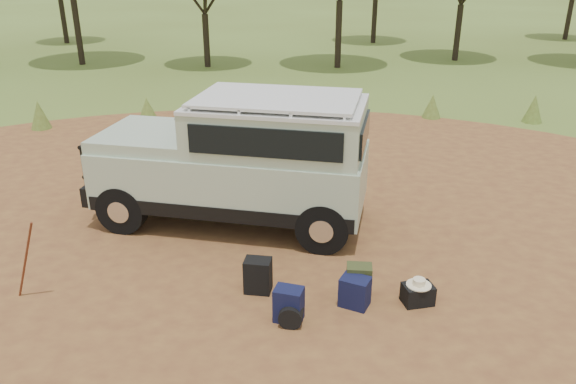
{
  "coord_description": "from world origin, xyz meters",
  "views": [
    {
      "loc": [
        0.83,
        -8.16,
        4.83
      ],
      "look_at": [
        1.14,
        0.83,
        1.0
      ],
      "focal_mm": 35.0,
      "sensor_mm": 36.0,
      "label": 1
    }
  ],
  "objects_px": {
    "backpack_olive": "(359,281)",
    "hard_case": "(418,294)",
    "duffel_navy": "(355,292)",
    "backpack_navy": "(289,305)",
    "walking_staff": "(25,260)",
    "safari_vehicle": "(241,163)",
    "backpack_black": "(258,276)"
  },
  "relations": [
    {
      "from": "backpack_olive",
      "to": "hard_case",
      "type": "bearing_deg",
      "value": -8.26
    },
    {
      "from": "duffel_navy",
      "to": "hard_case",
      "type": "height_order",
      "value": "duffel_navy"
    },
    {
      "from": "backpack_navy",
      "to": "hard_case",
      "type": "distance_m",
      "value": 1.97
    },
    {
      "from": "walking_staff",
      "to": "backpack_navy",
      "type": "bearing_deg",
      "value": -78.62
    },
    {
      "from": "duffel_navy",
      "to": "hard_case",
      "type": "xyz_separation_m",
      "value": [
        0.95,
        0.02,
        -0.08
      ]
    },
    {
      "from": "safari_vehicle",
      "to": "walking_staff",
      "type": "bearing_deg",
      "value": -126.03
    },
    {
      "from": "backpack_black",
      "to": "duffel_navy",
      "type": "height_order",
      "value": "backpack_black"
    },
    {
      "from": "hard_case",
      "to": "backpack_olive",
      "type": "bearing_deg",
      "value": 154.0
    },
    {
      "from": "backpack_olive",
      "to": "hard_case",
      "type": "relative_size",
      "value": 1.19
    },
    {
      "from": "walking_staff",
      "to": "backpack_navy",
      "type": "height_order",
      "value": "walking_staff"
    },
    {
      "from": "backpack_navy",
      "to": "backpack_olive",
      "type": "relative_size",
      "value": 1.0
    },
    {
      "from": "safari_vehicle",
      "to": "backpack_black",
      "type": "bearing_deg",
      "value": -68.38
    },
    {
      "from": "backpack_navy",
      "to": "hard_case",
      "type": "relative_size",
      "value": 1.18
    },
    {
      "from": "backpack_olive",
      "to": "hard_case",
      "type": "height_order",
      "value": "backpack_olive"
    },
    {
      "from": "safari_vehicle",
      "to": "backpack_olive",
      "type": "height_order",
      "value": "safari_vehicle"
    },
    {
      "from": "backpack_navy",
      "to": "backpack_black",
      "type": "bearing_deg",
      "value": 138.41
    },
    {
      "from": "backpack_navy",
      "to": "walking_staff",
      "type": "bearing_deg",
      "value": -171.67
    },
    {
      "from": "backpack_black",
      "to": "duffel_navy",
      "type": "xyz_separation_m",
      "value": [
        1.43,
        -0.43,
        -0.04
      ]
    },
    {
      "from": "backpack_black",
      "to": "safari_vehicle",
      "type": "bearing_deg",
      "value": 108.46
    },
    {
      "from": "safari_vehicle",
      "to": "backpack_navy",
      "type": "distance_m",
      "value": 3.49
    },
    {
      "from": "backpack_navy",
      "to": "backpack_olive",
      "type": "height_order",
      "value": "backpack_olive"
    },
    {
      "from": "duffel_navy",
      "to": "safari_vehicle",
      "type": "bearing_deg",
      "value": 149.2
    },
    {
      "from": "backpack_black",
      "to": "backpack_olive",
      "type": "bearing_deg",
      "value": 4.14
    },
    {
      "from": "safari_vehicle",
      "to": "walking_staff",
      "type": "xyz_separation_m",
      "value": [
        -3.07,
        -2.59,
        -0.55
      ]
    },
    {
      "from": "walking_staff",
      "to": "backpack_olive",
      "type": "xyz_separation_m",
      "value": [
        4.95,
        -0.08,
        -0.41
      ]
    },
    {
      "from": "walking_staff",
      "to": "safari_vehicle",
      "type": "bearing_deg",
      "value": -28.61
    },
    {
      "from": "duffel_navy",
      "to": "hard_case",
      "type": "relative_size",
      "value": 1.06
    },
    {
      "from": "safari_vehicle",
      "to": "hard_case",
      "type": "relative_size",
      "value": 12.39
    },
    {
      "from": "walking_staff",
      "to": "duffel_navy",
      "type": "bearing_deg",
      "value": -72.78
    },
    {
      "from": "safari_vehicle",
      "to": "backpack_navy",
      "type": "relative_size",
      "value": 10.48
    },
    {
      "from": "walking_staff",
      "to": "backpack_olive",
      "type": "distance_m",
      "value": 4.96
    },
    {
      "from": "walking_staff",
      "to": "hard_case",
      "type": "height_order",
      "value": "walking_staff"
    }
  ]
}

